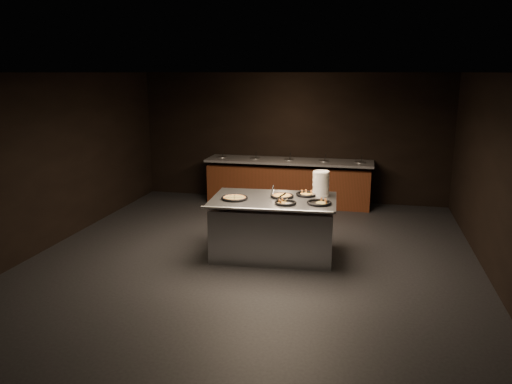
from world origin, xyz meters
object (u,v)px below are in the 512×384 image
serving_counter (273,228)px  pan_veggie_whole (234,198)px  plate_stack (321,184)px  pan_cheese_whole (282,196)px

serving_counter → pan_veggie_whole: pan_veggie_whole is taller
plate_stack → serving_counter: bearing=-153.4°
pan_cheese_whole → serving_counter: bearing=-132.6°
serving_counter → pan_cheese_whole: bearing=43.8°
plate_stack → pan_veggie_whole: (-1.31, -0.53, -0.18)m
serving_counter → plate_stack: size_ratio=5.10×
serving_counter → pan_cheese_whole: size_ratio=5.43×
plate_stack → pan_cheese_whole: (-0.60, -0.23, -0.18)m
pan_veggie_whole → pan_cheese_whole: same height
serving_counter → plate_stack: (0.71, 0.36, 0.69)m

